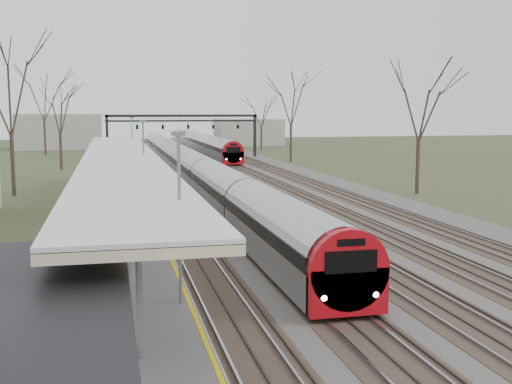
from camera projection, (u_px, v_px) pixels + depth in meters
track_bed at (219, 181)px, 60.36m from camera, size 24.00×160.00×0.22m
platform at (121, 206)px, 41.33m from camera, size 3.50×69.00×1.00m
canopy at (121, 158)px, 36.53m from camera, size 4.10×50.00×3.11m
signal_gantry at (183, 123)px, 88.76m from camera, size 21.00×0.59×6.08m
tree_west_far at (9, 92)px, 48.79m from camera, size 5.50×5.50×11.33m
tree_east_far at (420, 102)px, 49.89m from camera, size 5.00×5.00×10.30m
train_near at (185, 163)px, 63.13m from camera, size 2.62×90.21×3.05m
train_far at (199, 142)px, 104.29m from camera, size 2.62×60.21×3.05m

